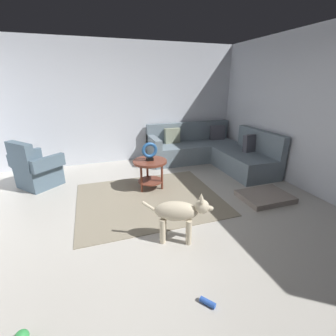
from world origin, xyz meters
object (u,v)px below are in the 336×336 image
sectional_couch (211,151)px  side_table (150,167)px  armchair (36,170)px  dog (180,213)px  dog_bed_mat (265,197)px  dog_toy_rope (208,302)px  torus_sculpture (150,151)px

sectional_couch → side_table: sectional_couch is taller
armchair → dog: 3.01m
dog_bed_mat → dog_toy_rope: 2.34m
sectional_couch → dog_toy_rope: 3.87m
armchair → dog: bearing=-1.4°
sectional_couch → dog_toy_rope: size_ratio=15.94×
torus_sculpture → dog_toy_rope: 2.57m
sectional_couch → dog_bed_mat: sectional_couch is taller
side_table → dog: dog is taller
sectional_couch → dog_bed_mat: 1.95m
dog_bed_mat → dog_toy_rope: size_ratio=5.67×
torus_sculpture → side_table: bearing=0.0°
side_table → torus_sculpture: 0.29m
armchair → dog: armchair is taller
side_table → dog_bed_mat: side_table is taller
sectional_couch → armchair: 3.68m
armchair → dog_toy_rope: 3.73m
sectional_couch → armchair: bearing=-177.3°
torus_sculpture → dog_bed_mat: 2.09m
dog_bed_mat → dog: (-1.74, -0.54, 0.33)m
torus_sculpture → dog_toy_rope: (-0.12, -2.47, -0.69)m
sectional_couch → torus_sculpture: (-1.71, -0.92, 0.42)m
dog_toy_rope → dog_bed_mat: bearing=38.7°
armchair → dog: size_ratio=1.24×
dog → torus_sculpture: bearing=-158.8°
dog_bed_mat → dog_toy_rope: (-1.83, -1.46, -0.02)m
armchair → side_table: 2.10m
torus_sculpture → dog_bed_mat: size_ratio=0.41×
dog_toy_rope → dog: bearing=84.6°
armchair → dog_toy_rope: (1.84, -3.23, -0.30)m
dog_bed_mat → torus_sculpture: bearing=149.3°
dog_toy_rope → side_table: bearing=87.1°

